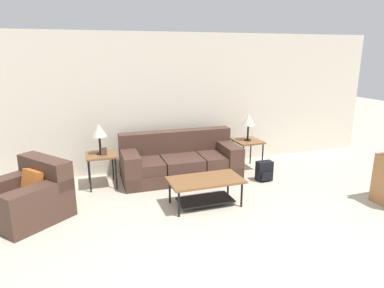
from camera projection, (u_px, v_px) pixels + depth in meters
name	position (u px, v px, depth m)	size (l,w,h in m)	color
wall_back	(170.00, 102.00, 6.59)	(9.04, 0.06, 2.60)	silver
couch	(180.00, 162.00, 6.27)	(2.14, 0.97, 0.82)	#4C3328
armchair	(29.00, 198.00, 4.73)	(1.30, 1.30, 0.80)	#4C3328
coffee_table	(205.00, 186.00, 5.11)	(1.10, 0.60, 0.42)	brown
side_table_left	(101.00, 157.00, 5.80)	(0.50, 0.55, 0.57)	brown
side_table_right	(247.00, 143.00, 6.68)	(0.50, 0.55, 0.57)	brown
table_lamp_left	(99.00, 131.00, 5.68)	(0.25, 0.25, 0.52)	black
table_lamp_right	(248.00, 120.00, 6.56)	(0.25, 0.25, 0.52)	black
backpack	(264.00, 171.00, 6.13)	(0.28, 0.24, 0.35)	black
picture_frame	(104.00, 151.00, 5.71)	(0.10, 0.04, 0.13)	#4C3828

